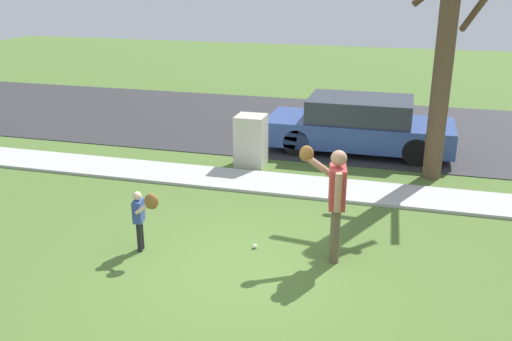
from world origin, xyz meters
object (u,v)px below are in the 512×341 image
object	(u,v)px
person_adult	(334,194)
person_child	(142,212)
baseball	(255,246)
parked_wagon_blue	(359,125)
street_tree_near	(446,42)
utility_cabinet	(251,141)

from	to	relation	value
person_adult	person_child	world-z (taller)	person_adult
person_child	baseball	world-z (taller)	person_child
person_child	parked_wagon_blue	xyz separation A→B (m)	(2.74, 6.30, -0.02)
baseball	person_child	bearing A→B (deg)	-161.28
person_adult	baseball	bearing A→B (deg)	-10.46
parked_wagon_blue	street_tree_near	bearing A→B (deg)	139.50
street_tree_near	utility_cabinet	bearing A→B (deg)	-176.34
utility_cabinet	parked_wagon_blue	bearing A→B (deg)	37.46
baseball	utility_cabinet	size ratio (longest dim) A/B	0.06
baseball	utility_cabinet	bearing A→B (deg)	106.74
utility_cabinet	parked_wagon_blue	size ratio (longest dim) A/B	0.26
baseball	parked_wagon_blue	distance (m)	5.86
street_tree_near	parked_wagon_blue	world-z (taller)	street_tree_near
person_child	utility_cabinet	size ratio (longest dim) A/B	0.89
person_child	baseball	bearing A→B (deg)	9.15
person_adult	utility_cabinet	distance (m)	4.72
baseball	utility_cabinet	world-z (taller)	utility_cabinet
street_tree_near	parked_wagon_blue	xyz separation A→B (m)	(-1.74, 1.49, -2.23)
person_child	utility_cabinet	bearing A→B (deg)	74.57
person_adult	street_tree_near	xyz separation A→B (m)	(1.57, 4.26, 1.80)
utility_cabinet	parked_wagon_blue	distance (m)	2.87
person_child	utility_cabinet	distance (m)	4.58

